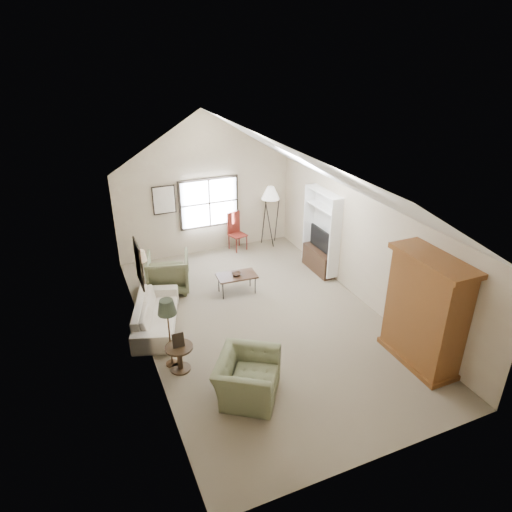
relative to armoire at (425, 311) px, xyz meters
name	(u,v)px	position (x,y,z in m)	size (l,w,h in m)	color
room_shell	(264,179)	(-2.18, 2.40, 2.11)	(5.01, 8.01, 4.00)	#756953
window	(209,203)	(-2.08, 6.36, 0.35)	(1.72, 0.08, 1.42)	black
skylight	(302,161)	(-0.88, 3.30, 2.12)	(0.80, 1.20, 0.52)	white
wall_art	(152,230)	(-4.06, 4.34, 0.63)	(1.97, 3.71, 0.88)	black
armoire	(425,311)	(0.00, 0.00, 0.00)	(0.60, 1.50, 2.20)	brown
tv_alcove	(321,231)	(0.16, 4.00, 0.05)	(0.32, 1.30, 2.10)	white
media_console	(319,260)	(0.14, 4.00, -0.80)	(0.34, 1.18, 0.60)	#382316
tv_panel	(320,239)	(0.14, 4.00, -0.18)	(0.05, 0.90, 0.55)	black
sofa	(156,314)	(-4.37, 3.12, -0.80)	(2.08, 0.81, 0.61)	silver
armchair_near	(247,377)	(-3.36, 0.42, -0.73)	(1.14, 1.00, 0.74)	#686E4D
armchair_far	(168,272)	(-3.75, 4.59, -0.64)	(0.99, 1.02, 0.93)	#626446
coffee_table	(237,284)	(-2.27, 3.76, -0.86)	(0.94, 0.52, 0.48)	#392217
bowl	(237,274)	(-2.27, 3.76, -0.59)	(0.23, 0.23, 0.06)	#351C15
side_table	(180,358)	(-4.27, 1.52, -0.84)	(0.52, 0.52, 0.52)	#342315
side_chair	(238,232)	(-1.34, 6.10, -0.55)	(0.43, 0.43, 1.11)	maroon
tripod_lamp	(270,215)	(-0.31, 6.10, -0.19)	(0.53, 0.53, 1.81)	white
dark_lamp	(169,333)	(-4.38, 1.72, -0.37)	(0.35, 0.35, 1.45)	black
tan_lamp	(143,275)	(-4.38, 4.32, -0.45)	(0.26, 0.26, 1.31)	tan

